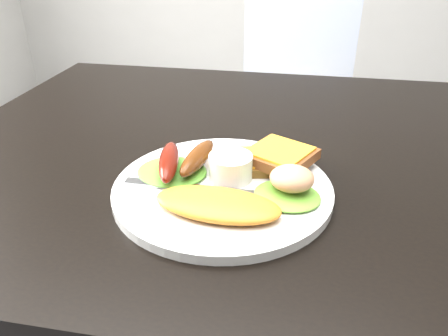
{
  "coord_description": "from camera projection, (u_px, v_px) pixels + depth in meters",
  "views": [
    {
      "loc": [
        -0.02,
        -0.63,
        1.06
      ],
      "look_at": [
        -0.11,
        -0.14,
        0.78
      ],
      "focal_mm": 35.0,
      "sensor_mm": 36.0,
      "label": 1
    }
  ],
  "objects": [
    {
      "name": "lettuce_left",
      "position": [
        172.0,
        171.0,
        0.59
      ],
      "size": [
        0.1,
        0.1,
        0.01
      ],
      "primitive_type": "ellipsoid",
      "rotation": [
        0.0,
        0.0,
        -0.12
      ],
      "color": "#4E8320",
      "rests_on": "plate"
    },
    {
      "name": "plate",
      "position": [
        223.0,
        189.0,
        0.57
      ],
      "size": [
        0.28,
        0.28,
        0.01
      ],
      "primitive_type": "cylinder",
      "color": "white",
      "rests_on": "dining_table"
    },
    {
      "name": "sausage_b",
      "position": [
        197.0,
        158.0,
        0.59
      ],
      "size": [
        0.04,
        0.11,
        0.03
      ],
      "primitive_type": "ellipsoid",
      "rotation": [
        0.0,
        0.0,
        -0.15
      ],
      "color": "#652F0D",
      "rests_on": "lettuce_left"
    },
    {
      "name": "potato_salad",
      "position": [
        292.0,
        178.0,
        0.54
      ],
      "size": [
        0.06,
        0.05,
        0.03
      ],
      "primitive_type": "ellipsoid",
      "rotation": [
        0.0,
        0.0,
        0.01
      ],
      "color": "beige",
      "rests_on": "lettuce_right"
    },
    {
      "name": "dining_chair",
      "position": [
        291.0,
        133.0,
        1.47
      ],
      "size": [
        0.41,
        0.41,
        0.05
      ],
      "primitive_type": "cube",
      "rotation": [
        0.0,
        0.0,
        -0.08
      ],
      "color": "tan",
      "rests_on": "ground"
    },
    {
      "name": "toast_b",
      "position": [
        280.0,
        156.0,
        0.6
      ],
      "size": [
        0.11,
        0.11,
        0.01
      ],
      "primitive_type": "cube",
      "rotation": [
        0.0,
        0.0,
        -0.48
      ],
      "color": "brown",
      "rests_on": "toast_a"
    },
    {
      "name": "ramekin",
      "position": [
        231.0,
        167.0,
        0.57
      ],
      "size": [
        0.07,
        0.07,
        0.03
      ],
      "primitive_type": "cylinder",
      "rotation": [
        0.0,
        0.0,
        -0.21
      ],
      "color": "white",
      "rests_on": "plate"
    },
    {
      "name": "sausage_a",
      "position": [
        169.0,
        161.0,
        0.58
      ],
      "size": [
        0.05,
        0.11,
        0.03
      ],
      "primitive_type": "ellipsoid",
      "rotation": [
        0.0,
        0.0,
        0.22
      ],
      "color": "#65130B",
      "rests_on": "lettuce_left"
    },
    {
      "name": "omelette",
      "position": [
        217.0,
        204.0,
        0.51
      ],
      "size": [
        0.16,
        0.09,
        0.02
      ],
      "primitive_type": "ellipsoid",
      "rotation": [
        0.0,
        0.0,
        -0.09
      ],
      "color": "orange",
      "rests_on": "plate"
    },
    {
      "name": "lettuce_right",
      "position": [
        287.0,
        196.0,
        0.54
      ],
      "size": [
        0.1,
        0.1,
        0.01
      ],
      "primitive_type": "ellipsoid",
      "rotation": [
        0.0,
        0.0,
        -0.29
      ],
      "color": "green",
      "rests_on": "plate"
    },
    {
      "name": "dining_table",
      "position": [
        311.0,
        160.0,
        0.7
      ],
      "size": [
        1.2,
        0.8,
        0.04
      ],
      "primitive_type": "cube",
      "color": "black",
      "rests_on": "ground"
    },
    {
      "name": "person",
      "position": [
        403.0,
        71.0,
        1.43
      ],
      "size": [
        0.51,
        0.39,
        1.29
      ],
      "primitive_type": "imported",
      "rotation": [
        0.0,
        0.0,
        2.96
      ],
      "color": "navy",
      "rests_on": "ground"
    },
    {
      "name": "toast_a",
      "position": [
        248.0,
        162.0,
        0.61
      ],
      "size": [
        0.09,
        0.09,
        0.01
      ],
      "primitive_type": "cube",
      "rotation": [
        0.0,
        0.0,
        0.21
      ],
      "color": "olive",
      "rests_on": "plate"
    },
    {
      "name": "fork",
      "position": [
        192.0,
        188.0,
        0.56
      ],
      "size": [
        0.18,
        0.02,
        0.0
      ],
      "primitive_type": "cube",
      "rotation": [
        0.0,
        0.0,
        -0.02
      ],
      "color": "#ADAFB7",
      "rests_on": "plate"
    }
  ]
}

